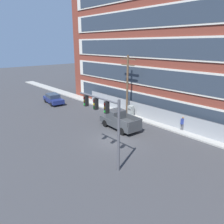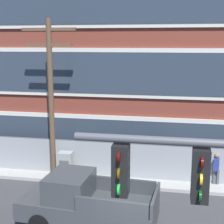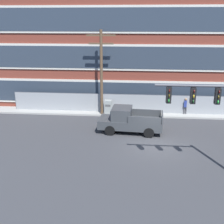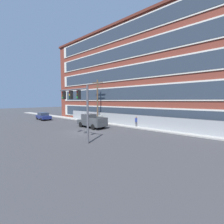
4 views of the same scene
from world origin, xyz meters
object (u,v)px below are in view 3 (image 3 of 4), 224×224
at_px(electrical_cabinet, 108,108).
at_px(traffic_signal_mast, 212,107).
at_px(pedestrian_near_cabinet, 185,105).
at_px(utility_pole_near_corner, 101,69).
at_px(pickup_truck_dark_grey, 129,121).

bearing_deg(electrical_cabinet, traffic_signal_mast, -55.89).
bearing_deg(pedestrian_near_cabinet, traffic_signal_mast, -92.68).
bearing_deg(traffic_signal_mast, electrical_cabinet, 124.11).
relative_size(traffic_signal_mast, utility_pole_near_corner, 0.70).
relative_size(electrical_cabinet, pedestrian_near_cabinet, 0.87).
height_order(traffic_signal_mast, pickup_truck_dark_grey, traffic_signal_mast).
height_order(utility_pole_near_corner, electrical_cabinet, utility_pole_near_corner).
xyz_separation_m(pickup_truck_dark_grey, electrical_cabinet, (-2.09, 4.04, -0.22)).
relative_size(traffic_signal_mast, pedestrian_near_cabinet, 3.28).
bearing_deg(utility_pole_near_corner, pickup_truck_dark_grey, -55.62).
height_order(traffic_signal_mast, electrical_cabinet, traffic_signal_mast).
distance_m(pickup_truck_dark_grey, utility_pole_near_corner, 5.86).
height_order(pickup_truck_dark_grey, utility_pole_near_corner, utility_pole_near_corner).
xyz_separation_m(traffic_signal_mast, electrical_cabinet, (-6.78, 10.00, -3.30)).
distance_m(electrical_cabinet, pedestrian_near_cabinet, 7.30).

